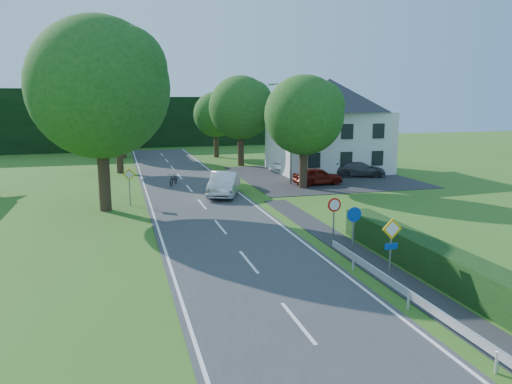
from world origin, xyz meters
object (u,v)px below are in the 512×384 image
object	(u,v)px
streetlight	(290,129)
parasol	(309,164)
parked_car_silver_a	(297,164)
parked_car_silver_b	(360,166)
parked_car_grey	(360,169)
moving_car	(224,184)
parked_car_red	(318,176)
motorcycle	(174,179)

from	to	relation	value
streetlight	parasol	world-z (taller)	streetlight
parasol	streetlight	bearing A→B (deg)	-128.25
parked_car_silver_a	parked_car_silver_b	bearing A→B (deg)	-141.27
parked_car_silver_a	parked_car_grey	bearing A→B (deg)	-163.12
streetlight	parked_car_silver_b	world-z (taller)	streetlight
moving_car	parked_car_red	distance (m)	8.47
motorcycle	parked_car_grey	distance (m)	16.28
motorcycle	parked_car_silver_a	distance (m)	12.66
parked_car_silver_b	parasol	bearing A→B (deg)	60.91
motorcycle	parked_car_silver_b	bearing A→B (deg)	30.13
parked_car_grey	parked_car_silver_b	world-z (taller)	parked_car_grey
moving_car	motorcycle	distance (m)	6.08
streetlight	moving_car	world-z (taller)	streetlight
moving_car	streetlight	bearing A→B (deg)	49.21
parasol	parked_car_grey	bearing A→B (deg)	-30.38
streetlight	parked_car_silver_b	size ratio (longest dim) A/B	1.72
parked_car_silver_b	streetlight	bearing A→B (deg)	89.83
parked_car_red	parked_car_silver_a	bearing A→B (deg)	-10.01
parked_car_grey	parasol	xyz separation A→B (m)	(-3.89, 2.28, 0.29)
moving_car	parked_car_red	bearing A→B (deg)	36.40
parked_car_silver_a	parasol	world-z (taller)	parasol
parked_car_grey	parasol	size ratio (longest dim) A/B	2.14
moving_car	motorcycle	xyz separation A→B (m)	(-2.98, 5.29, -0.35)
parked_car_red	parked_car_grey	size ratio (longest dim) A/B	0.89
parked_car_silver_a	streetlight	bearing A→B (deg)	125.45
streetlight	parasol	size ratio (longest dim) A/B	3.80
parked_car_red	parasol	size ratio (longest dim) A/B	1.89
motorcycle	parked_car_silver_a	size ratio (longest dim) A/B	0.40
moving_car	parked_car_grey	size ratio (longest dim) A/B	1.13
streetlight	parasol	distance (m)	6.46
streetlight	motorcycle	xyz separation A→B (m)	(-9.02, 1.88, -3.94)
parasol	moving_car	bearing A→B (deg)	-140.78
parked_car_silver_a	parked_car_grey	world-z (taller)	parked_car_silver_a
streetlight	moving_car	bearing A→B (deg)	-150.58
parasol	parked_car_silver_a	bearing A→B (deg)	104.28
streetlight	parasol	bearing A→B (deg)	51.75
parked_car_red	streetlight	bearing A→B (deg)	61.06
moving_car	parasol	xyz separation A→B (m)	(9.41, 7.68, 0.11)
motorcycle	parked_car_red	distance (m)	11.46
motorcycle	parasol	bearing A→B (deg)	34.08
parked_car_silver_a	parked_car_grey	distance (m)	6.04
streetlight	motorcycle	world-z (taller)	streetlight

